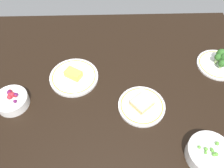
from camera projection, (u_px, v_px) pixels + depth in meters
The scene contains 6 objects.
dining_table at pixel (112, 89), 111.54cm from camera, with size 139.35×110.32×4.00cm, color black.
plate_sandwich at pixel (142, 105), 102.13cm from camera, with size 20.40×20.40×4.58cm.
bowl_berries at pixel (12, 100), 101.93cm from camera, with size 14.32×14.32×6.71cm.
plate_broccoli at pixel (219, 62), 116.44cm from camera, with size 20.33×20.33×8.25cm.
plate_cheese at pixel (74, 77), 112.23cm from camera, with size 23.00×23.00×4.78cm.
bowl_peas at pixel (209, 154), 87.12cm from camera, with size 16.53×16.53×6.79cm.
Camera 1 is at (-1.86, -66.48, 91.57)cm, focal length 37.92 mm.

